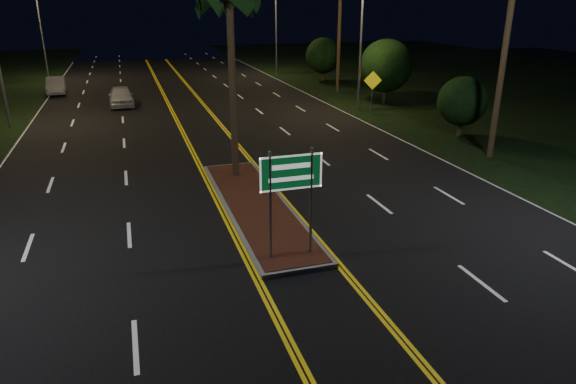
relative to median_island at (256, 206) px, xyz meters
name	(u,v)px	position (x,y,z in m)	size (l,w,h in m)	color
ground	(326,311)	(0.00, -7.00, -0.08)	(120.00, 120.00, 0.00)	black
grass_right	(548,91)	(30.00, 18.00, -0.08)	(40.00, 110.00, 0.01)	black
median_island	(256,206)	(0.00, 0.00, 0.00)	(2.25, 10.25, 0.17)	gray
highway_sign	(291,183)	(0.00, -4.20, 2.32)	(1.80, 0.08, 3.20)	gray
streetlight_left_far	(44,18)	(-10.61, 37.00, 5.57)	(1.91, 0.44, 9.00)	gray
streetlight_right_mid	(357,25)	(10.61, 15.00, 5.57)	(1.91, 0.44, 9.00)	gray
streetlight_right_far	(272,16)	(10.61, 35.00, 5.57)	(1.91, 0.44, 9.00)	gray
shrub_near	(462,101)	(13.50, 7.00, 1.86)	(2.70, 2.70, 3.30)	#382819
shrub_mid	(386,66)	(14.00, 17.00, 2.64)	(3.78, 3.78, 4.62)	#382819
shrub_far	(323,56)	(13.80, 29.00, 2.25)	(3.24, 3.24, 3.96)	#382819
car_near	(121,94)	(-4.50, 21.88, 0.73)	(2.10, 4.90, 1.63)	silver
car_far	(56,84)	(-9.50, 28.94, 0.69)	(1.99, 4.63, 1.54)	#B3B5BD
warning_sign	(372,86)	(11.36, 13.71, 1.80)	(1.18, 0.25, 2.85)	gray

